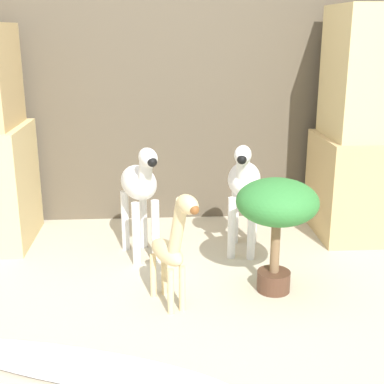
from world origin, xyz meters
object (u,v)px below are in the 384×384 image
(zebra_left, at_px, (140,187))
(surfboard, at_px, (82,366))
(giraffe_figurine, at_px, (172,245))
(zebra_right, at_px, (244,184))
(potted_palm_front, at_px, (277,209))

(zebra_left, height_order, surfboard, zebra_left)
(surfboard, bearing_deg, giraffe_figurine, 51.85)
(zebra_right, bearing_deg, giraffe_figurine, -123.72)
(surfboard, bearing_deg, zebra_right, 54.36)
(zebra_right, xyz_separation_m, potted_palm_front, (0.09, -0.50, 0.02))
(zebra_left, distance_m, surfboard, 1.19)
(potted_palm_front, height_order, surfboard, potted_palm_front)
(zebra_right, xyz_separation_m, zebra_left, (-0.60, -0.03, 0.00))
(giraffe_figurine, bearing_deg, surfboard, -128.15)
(zebra_right, relative_size, potted_palm_front, 1.17)
(surfboard, bearing_deg, potted_palm_front, 34.96)
(zebra_right, bearing_deg, zebra_left, -176.82)
(zebra_left, relative_size, surfboard, 0.56)
(giraffe_figurine, bearing_deg, zebra_left, 104.78)
(giraffe_figurine, bearing_deg, zebra_right, 56.28)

